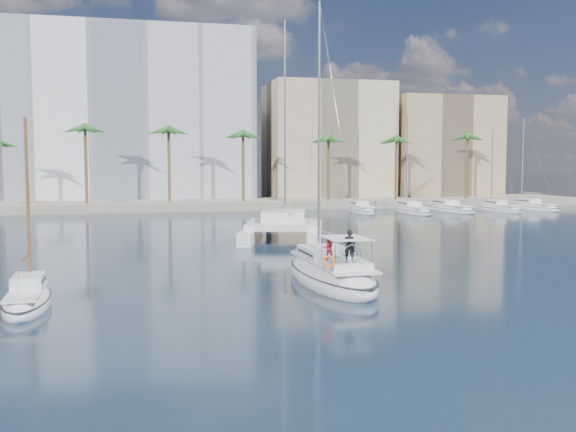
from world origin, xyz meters
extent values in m
plane|color=black|center=(0.00, 0.00, 0.00)|extent=(160.00, 160.00, 0.00)
cube|color=gray|center=(0.00, 61.00, 0.60)|extent=(120.00, 14.00, 1.20)
cube|color=white|center=(-12.00, 73.00, 14.00)|extent=(42.00, 16.00, 28.00)
cube|color=#BFAE89|center=(22.00, 70.00, 10.00)|extent=(20.00, 14.00, 20.00)
cube|color=tan|center=(42.00, 68.00, 9.00)|extent=(18.00, 12.00, 18.00)
cylinder|color=brown|center=(0.00, 57.00, 5.25)|extent=(0.44, 0.44, 10.50)
sphere|color=#245F23|center=(0.00, 57.00, 10.50)|extent=(3.60, 3.60, 3.60)
cylinder|color=brown|center=(34.00, 57.00, 5.25)|extent=(0.44, 0.44, 10.50)
sphere|color=#245F23|center=(34.00, 57.00, 10.50)|extent=(3.60, 3.60, 3.60)
ellipsoid|color=white|center=(1.04, -0.59, 0.35)|extent=(3.76, 11.34, 2.34)
ellipsoid|color=black|center=(1.04, -0.59, 0.68)|extent=(3.80, 11.45, 0.18)
cube|color=silver|center=(1.05, -0.81, 1.23)|extent=(2.68, 8.51, 0.12)
cube|color=silver|center=(1.03, 0.50, 1.59)|extent=(2.47, 3.73, 0.60)
cube|color=black|center=(1.03, 0.50, 1.61)|extent=(2.49, 3.29, 0.14)
cylinder|color=#B7BABF|center=(1.01, 1.80, 8.70)|extent=(0.15, 0.15, 14.81)
cylinder|color=#B7BABF|center=(1.04, -0.48, 2.79)|extent=(0.18, 4.56, 0.11)
cube|color=silver|center=(1.08, -2.98, 1.47)|extent=(2.18, 2.85, 0.36)
cube|color=silver|center=(1.08, -3.09, 2.84)|extent=(2.18, 2.85, 0.04)
torus|color=silver|center=(1.09, -4.06, 2.14)|extent=(0.96, 0.07, 0.96)
torus|color=#FF630D|center=(-0.28, -4.52, 1.84)|extent=(0.63, 0.21, 0.64)
imported|color=black|center=(1.05, -3.74, 2.49)|extent=(0.70, 0.56, 1.68)
imported|color=#B71C2E|center=(0.28, -2.56, 2.27)|extent=(0.64, 0.52, 1.22)
ellipsoid|color=white|center=(-14.59, -3.31, 0.23)|extent=(2.23, 6.57, 1.53)
ellipsoid|color=black|center=(-14.59, -3.31, 0.44)|extent=(2.25, 6.63, 0.18)
cube|color=silver|center=(-14.59, -3.43, 0.81)|extent=(1.59, 4.93, 0.12)
cube|color=silver|center=(-14.61, -2.68, 1.17)|extent=(1.44, 2.17, 0.60)
cube|color=black|center=(-14.61, -2.68, 1.19)|extent=(1.45, 1.92, 0.14)
cylinder|color=brown|center=(-14.63, -1.93, 4.89)|extent=(0.15, 0.15, 8.06)
cylinder|color=brown|center=(-14.59, -3.25, 2.37)|extent=(0.18, 2.63, 0.11)
cube|color=white|center=(0.60, 21.94, 0.55)|extent=(4.95, 13.39, 1.10)
cube|color=white|center=(5.97, 20.38, 0.55)|extent=(4.95, 13.39, 1.10)
cube|color=silver|center=(3.10, 20.51, 1.30)|extent=(8.04, 8.91, 0.50)
cube|color=silver|center=(3.29, 21.16, 2.00)|extent=(4.73, 4.96, 1.00)
cube|color=black|center=(3.29, 21.16, 2.05)|extent=(4.60, 4.44, 0.18)
cylinder|color=#B7BABF|center=(3.86, 23.12, 10.56)|extent=(0.18, 0.18, 18.13)
ellipsoid|color=silver|center=(0.75, 5.73, 1.00)|extent=(0.24, 0.47, 0.22)
sphere|color=silver|center=(0.75, 5.95, 1.02)|extent=(0.12, 0.12, 0.12)
cube|color=gray|center=(0.42, 5.73, 1.03)|extent=(0.54, 0.19, 0.13)
cube|color=gray|center=(1.08, 5.73, 1.03)|extent=(0.54, 0.19, 0.13)
camera|label=1|loc=(-9.49, -34.76, 6.74)|focal=40.00mm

